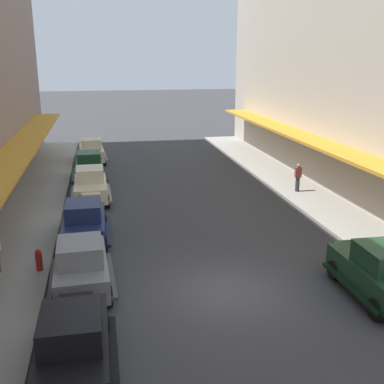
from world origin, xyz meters
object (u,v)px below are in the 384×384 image
Objects in this scene: parked_car_3 at (73,342)px; parked_car_4 at (91,185)px; parked_car_2 at (89,167)px; parked_car_6 at (378,270)px; fire_hydrant at (39,260)px; parked_car_0 at (84,221)px; parked_car_1 at (81,264)px; parked_car_5 at (91,150)px; pedestrian_1 at (298,177)px.

parked_car_3 is 0.99× the size of parked_car_4.
parked_car_3 is (-0.13, -19.25, 0.00)m from parked_car_2.
parked_car_6 is 11.80m from fire_hydrant.
parked_car_0 is 5.21× the size of fire_hydrant.
parked_car_2 is at bearing 89.73° from parked_car_1.
fire_hydrant is at bearing 160.85° from parked_car_6.
parked_car_0 is 4.33m from parked_car_1.
parked_car_1 is 1.00× the size of parked_car_5.
parked_car_6 is (9.57, -6.68, 0.00)m from parked_car_0.
parked_car_2 is at bearing 155.93° from pedestrian_1.
parked_car_5 is (0.14, 15.84, 0.00)m from parked_car_0.
parked_car_3 and parked_car_4 have the same top height.
parked_car_0 is 12.93m from pedestrian_1.
parked_car_5 is (0.14, 20.17, 0.00)m from parked_car_1.
parked_car_6 is at bearing 12.86° from parked_car_3.
parked_car_5 is (0.07, 5.47, 0.00)m from parked_car_2.
parked_car_6 is at bearing -53.35° from parked_car_4.
parked_car_0 is at bearing 60.73° from fire_hydrant.
parked_car_0 is 8.88m from parked_car_3.
parked_car_0 is 10.38m from parked_car_2.
parked_car_0 reaches higher than fire_hydrant.
parked_car_2 is 5.47m from parked_car_5.
parked_car_2 is 0.99× the size of parked_car_5.
parked_car_6 is (9.57, -2.35, 0.00)m from parked_car_1.
parked_car_6 is 2.61× the size of pedestrian_1.
parked_car_2 is 1.00× the size of parked_car_4.
parked_car_2 is 4.44m from parked_car_4.
parked_car_0 is 11.67m from parked_car_6.
parked_car_0 is 1.00× the size of parked_car_6.
parked_car_1 and parked_car_4 have the same top height.
parked_car_4 reaches higher than fire_hydrant.
fire_hydrant is (-11.14, 3.87, -0.38)m from parked_car_6.
parked_car_4 is at bearing 88.95° from parked_car_1.
parked_car_1 is 20.17m from parked_car_5.
parked_car_6 is at bearing -34.90° from parked_car_0.
fire_hydrant is at bearing 104.03° from parked_car_3.
parked_car_1 and parked_car_5 have the same top height.
parked_car_0 is at bearing -90.50° from parked_car_5.
parked_car_6 is at bearing -60.88° from parked_car_2.
pedestrian_1 is at bearing 49.47° from parked_car_3.
parked_car_3 and parked_car_5 have the same top height.
parked_car_0 is at bearing 90.01° from parked_car_1.
pedestrian_1 is (13.46, 7.90, 0.43)m from fire_hydrant.
parked_car_3 is 18.38m from pedestrian_1.
parked_car_1 is 10.27m from parked_car_4.
parked_car_2 is 19.52m from parked_car_6.
parked_car_6 is at bearing -101.13° from pedestrian_1.
parked_car_5 is 1.01× the size of parked_car_6.
parked_car_5 is 5.26× the size of fire_hydrant.
parked_car_4 reaches higher than pedestrian_1.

